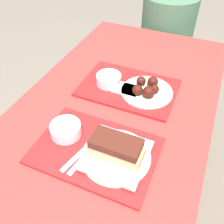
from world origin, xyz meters
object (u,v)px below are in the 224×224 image
Objects in this scene: tray_near at (95,150)px; tray_far at (128,88)px; bowl_coleslaw_near at (66,129)px; bowl_coleslaw_far at (109,79)px; brisket_sandwich_plate at (116,151)px; wings_plate_far at (147,89)px; person_seated_across at (168,26)px.

tray_near is 1.00× the size of tray_far.
bowl_coleslaw_near is 0.35m from bowl_coleslaw_far.
bowl_coleslaw_far is at bearing -172.72° from tray_far.
brisket_sandwich_plate is at bearing -6.80° from bowl_coleslaw_near.
tray_far is at bearing 72.67° from bowl_coleslaw_near.
tray_near is 3.75× the size of bowl_coleslaw_near.
tray_near is at bearing -73.34° from bowl_coleslaw_far.
brisket_sandwich_plate is at bearing -75.69° from tray_far.
brisket_sandwich_plate is (0.08, -0.00, 0.04)m from tray_near.
brisket_sandwich_plate is 1.04× the size of wings_plate_far.
brisket_sandwich_plate is at bearing -1.26° from tray_near.
brisket_sandwich_plate reaches higher than tray_near.
bowl_coleslaw_far is 0.18m from wings_plate_far.
bowl_coleslaw_near is at bearing 169.89° from tray_near.
brisket_sandwich_plate reaches higher than wings_plate_far.
person_seated_across is (-0.04, 1.22, -0.06)m from tray_near.
wings_plate_far is at bearing -82.85° from person_seated_across.
person_seated_across is at bearing 85.08° from bowl_coleslaw_far.
bowl_coleslaw_far is 0.50× the size of wings_plate_far.
tray_near is 1.22m from person_seated_across.
tray_far is at bearing 174.96° from wings_plate_far.
tray_near is at bearing 178.74° from brisket_sandwich_plate.
bowl_coleslaw_near reaches higher than tray_far.
wings_plate_far is at bearing -5.04° from tray_far.
brisket_sandwich_plate is 0.35× the size of person_seated_across.
bowl_coleslaw_far is at bearing 86.75° from bowl_coleslaw_near.
brisket_sandwich_plate is 1.23m from person_seated_across.
bowl_coleslaw_far is 0.17× the size of person_seated_across.
wings_plate_far is (-0.01, 0.37, -0.01)m from brisket_sandwich_plate.
person_seated_across is (0.07, 0.85, -0.09)m from bowl_coleslaw_far.
bowl_coleslaw_far is (-0.19, 0.37, -0.01)m from brisket_sandwich_plate.
tray_near is at bearing -100.60° from wings_plate_far.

